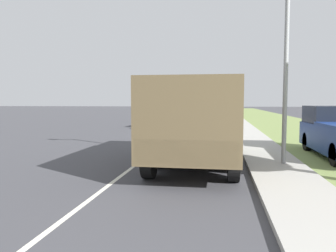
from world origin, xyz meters
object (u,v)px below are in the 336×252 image
(military_truck, at_px, (197,118))
(lamp_post, at_px, (280,33))
(car_nearest_ahead, at_px, (160,119))
(car_second_ahead, at_px, (175,114))
(car_third_ahead, at_px, (188,111))

(military_truck, xyz_separation_m, lamp_post, (2.57, -0.01, 2.64))
(military_truck, relative_size, car_nearest_ahead, 1.78)
(military_truck, height_order, car_nearest_ahead, military_truck)
(car_second_ahead, xyz_separation_m, lamp_post, (6.32, -22.14, 3.43))
(military_truck, distance_m, car_second_ahead, 22.46)
(lamp_post, bearing_deg, car_second_ahead, 105.92)
(car_nearest_ahead, xyz_separation_m, car_third_ahead, (-0.00, 22.73, 0.00))
(lamp_post, bearing_deg, car_third_ahead, 99.86)
(car_second_ahead, xyz_separation_m, car_third_ahead, (-0.15, 15.06, -0.06))
(military_truck, bearing_deg, lamp_post, -0.19)
(car_nearest_ahead, height_order, lamp_post, lamp_post)
(military_truck, xyz_separation_m, car_third_ahead, (-3.90, 37.19, -0.85))
(car_third_ahead, distance_m, lamp_post, 37.92)
(car_nearest_ahead, height_order, car_second_ahead, car_second_ahead)
(car_nearest_ahead, relative_size, car_third_ahead, 0.93)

